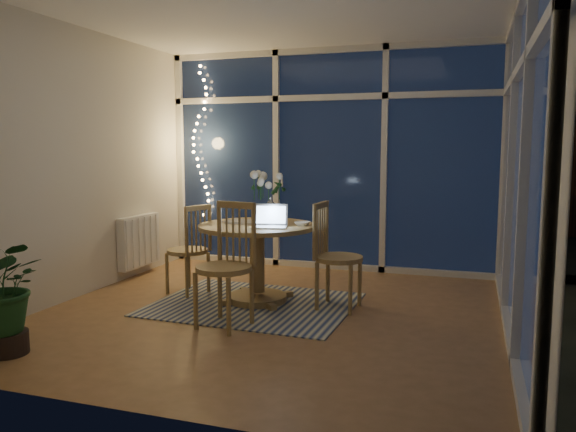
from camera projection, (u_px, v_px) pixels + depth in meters
The scene contains 25 objects.
floor at pixel (274, 313), 4.94m from camera, with size 4.00×4.00×0.00m, color olive.
ceiling at pixel (273, 7), 4.63m from camera, with size 4.00×4.00×0.00m, color white.
wall_back at pixel (330, 160), 6.67m from camera, with size 4.00×0.04×2.60m, color silver.
wall_front at pixel (143, 177), 2.90m from camera, with size 4.00×0.04×2.60m, color silver.
wall_left at pixel (78, 163), 5.40m from camera, with size 0.04×4.00×2.60m, color silver.
wall_right at pixel (527, 168), 4.16m from camera, with size 0.04×4.00×2.60m, color silver.
window_wall_back at pixel (329, 160), 6.63m from camera, with size 4.00×0.10×2.60m, color silver.
window_wall_right at pixel (521, 168), 4.18m from camera, with size 0.10×4.00×2.60m, color silver.
radiator at pixel (139, 241), 6.34m from camera, with size 0.10×0.70×0.58m, color white.
fairy_lights at pixel (200, 141), 7.04m from camera, with size 0.24×0.10×1.85m, color #FAB664, non-canonical shape.
garden_patio at pixel (401, 237), 9.51m from camera, with size 12.00×6.00×0.10m, color black.
garden_fence at pixel (377, 178), 10.02m from camera, with size 11.00×0.08×1.80m, color #361B13.
neighbour_roof at pixel (413, 114), 12.60m from camera, with size 7.00×3.00×2.20m, color #30323A.
garden_shrubs at pixel (300, 215), 8.34m from camera, with size 0.90×0.90×0.90m, color #173216.
rug at pixel (254, 304), 5.20m from camera, with size 1.80×1.44×0.01m, color beige.
dining_table at pixel (257, 263), 5.25m from camera, with size 1.09×1.09×0.74m, color olive.
chair_left at pixel (187, 249), 5.55m from camera, with size 0.42×0.42×0.91m, color olive.
chair_right at pixel (339, 255), 5.03m from camera, with size 0.45×0.45×0.97m, color olive.
chair_front at pixel (224, 265), 4.50m from camera, with size 0.47×0.47×1.02m, color olive.
laptop at pixel (270, 215), 4.98m from camera, with size 0.30×0.26×0.22m, color silver, non-canonical shape.
flower_vase at pixel (270, 210), 5.45m from camera, with size 0.20×0.20×0.21m, color silver.
bowl at pixel (302, 223), 5.13m from camera, with size 0.15×0.15×0.04m, color white.
newspapers at pixel (246, 222), 5.35m from camera, with size 0.34×0.26×0.01m, color silver.
phone at pixel (262, 227), 4.99m from camera, with size 0.11×0.06×0.01m, color black.
potted_plant at pixel (5, 302), 3.92m from camera, with size 0.54×0.47×0.76m, color #184420.
Camera 1 is at (1.62, -4.52, 1.45)m, focal length 35.00 mm.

